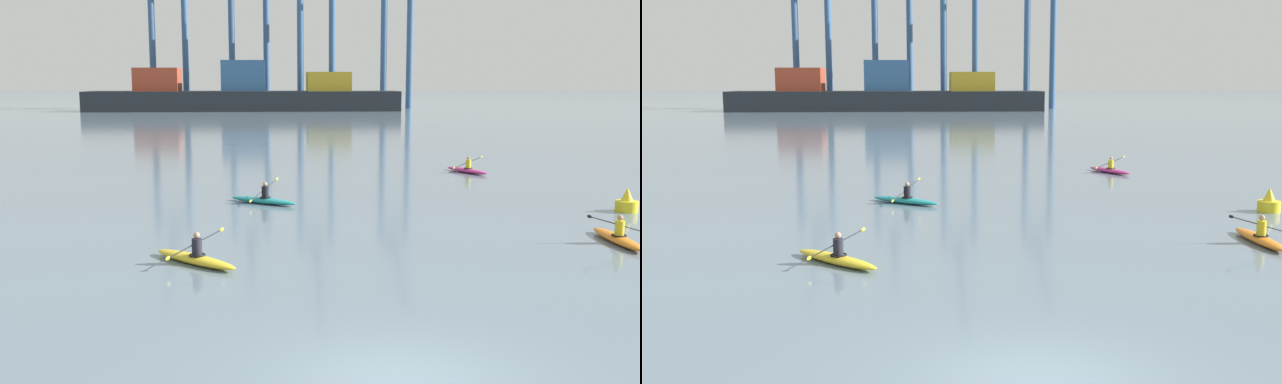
{
  "view_description": "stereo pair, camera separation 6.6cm",
  "coord_description": "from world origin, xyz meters",
  "views": [
    {
      "loc": [
        -2.3,
        -11.76,
        5.29
      ],
      "look_at": [
        -0.06,
        18.07,
        0.6
      ],
      "focal_mm": 39.86,
      "sensor_mm": 36.0,
      "label": 1
    },
    {
      "loc": [
        -2.23,
        -11.77,
        5.29
      ],
      "look_at": [
        -0.06,
        18.07,
        0.6
      ],
      "focal_mm": 39.86,
      "sensor_mm": 36.0,
      "label": 2
    }
  ],
  "objects": [
    {
      "name": "kayak_magenta",
      "position": [
        9.31,
        28.48,
        0.17
      ],
      "size": [
        2.04,
        3.33,
        0.95
      ],
      "color": "#C13384",
      "rests_on": "ground"
    },
    {
      "name": "channel_buoy",
      "position": [
        12.34,
        15.79,
        0.36
      ],
      "size": [
        0.9,
        0.9,
        1.0
      ],
      "color": "yellow",
      "rests_on": "ground"
    },
    {
      "name": "container_barge",
      "position": [
        -6.5,
        116.45,
        2.79
      ],
      "size": [
        54.91,
        10.08,
        8.86
      ],
      "color": "#1E2328",
      "rests_on": "ground"
    },
    {
      "name": "gantry_crane_west_mid",
      "position": [
        -5.55,
        129.59,
        17.47
      ],
      "size": [
        7.93,
        16.62,
        34.01
      ],
      "color": "#335684",
      "rests_on": "ground"
    },
    {
      "name": "kayak_yellow",
      "position": [
        -4.43,
        8.66,
        0.17
      ],
      "size": [
        2.85,
        2.81,
        0.95
      ],
      "color": "yellow",
      "rests_on": "ground"
    },
    {
      "name": "kayak_teal",
      "position": [
        -2.48,
        18.83,
        0.17
      ],
      "size": [
        3.12,
        2.46,
        1.05
      ],
      "color": "teal",
      "rests_on": "ground"
    },
    {
      "name": "gantry_crane_east",
      "position": [
        22.68,
        124.63,
        17.89
      ],
      "size": [
        6.22,
        18.44,
        36.0
      ],
      "color": "#335684",
      "rests_on": "ground"
    },
    {
      "name": "gantry_crane_east_mid",
      "position": [
        7.11,
        122.79,
        18.81
      ],
      "size": [
        7.16,
        18.97,
        40.44
      ],
      "color": "#335684",
      "rests_on": "ground"
    },
    {
      "name": "gantry_crane_west",
      "position": [
        -20.45,
        124.84,
        17.15
      ],
      "size": [
        7.31,
        20.33,
        34.95
      ],
      "color": "#335684",
      "rests_on": "ground"
    },
    {
      "name": "kayak_orange",
      "position": [
        9.22,
        10.35,
        0.17
      ],
      "size": [
        2.22,
        3.41,
        0.98
      ],
      "color": "orange",
      "rests_on": "ground"
    },
    {
      "name": "ground_plane",
      "position": [
        0.0,
        0.0,
        0.0
      ],
      "size": [
        800.0,
        800.0,
        0.0
      ],
      "primitive_type": "plane",
      "color": "slate"
    }
  ]
}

